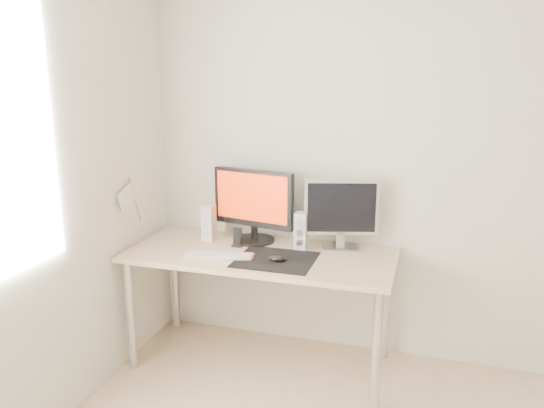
# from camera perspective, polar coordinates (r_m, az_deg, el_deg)

# --- Properties ---
(wall_back) EXTENTS (3.50, 0.00, 3.50)m
(wall_back) POSITION_cam_1_polar(r_m,az_deg,el_deg) (3.29, 16.46, 4.05)
(wall_back) COLOR white
(wall_back) RESTS_ON ground
(mousepad) EXTENTS (0.45, 0.40, 0.00)m
(mousepad) POSITION_cam_1_polar(r_m,az_deg,el_deg) (3.08, 0.40, -6.00)
(mousepad) COLOR black
(mousepad) RESTS_ON desk
(mouse) EXTENTS (0.11, 0.06, 0.04)m
(mouse) POSITION_cam_1_polar(r_m,az_deg,el_deg) (3.04, 0.60, -5.85)
(mouse) COLOR black
(mouse) RESTS_ON mousepad
(desk) EXTENTS (1.60, 0.70, 0.73)m
(desk) POSITION_cam_1_polar(r_m,az_deg,el_deg) (3.23, -1.23, -6.54)
(desk) COLOR #D1B587
(desk) RESTS_ON ground
(main_monitor) EXTENTS (0.55, 0.31, 0.47)m
(main_monitor) POSITION_cam_1_polar(r_m,az_deg,el_deg) (3.34, -2.01, 0.11)
(main_monitor) COLOR black
(main_monitor) RESTS_ON desk
(second_monitor) EXTENTS (0.44, 0.21, 0.43)m
(second_monitor) POSITION_cam_1_polar(r_m,az_deg,el_deg) (3.23, 7.44, -0.74)
(second_monitor) COLOR #B3B3B5
(second_monitor) RESTS_ON desk
(speaker_left) EXTENTS (0.07, 0.09, 0.23)m
(speaker_left) POSITION_cam_1_polar(r_m,az_deg,el_deg) (3.42, -6.82, -2.04)
(speaker_left) COLOR silver
(speaker_left) RESTS_ON desk
(speaker_right) EXTENTS (0.07, 0.09, 0.23)m
(speaker_right) POSITION_cam_1_polar(r_m,az_deg,el_deg) (3.24, 3.15, -2.90)
(speaker_right) COLOR white
(speaker_right) RESTS_ON desk
(keyboard) EXTENTS (0.43, 0.19, 0.02)m
(keyboard) POSITION_cam_1_polar(r_m,az_deg,el_deg) (3.15, -5.81, -5.51)
(keyboard) COLOR silver
(keyboard) RESTS_ON desk
(phone_dock) EXTENTS (0.07, 0.06, 0.12)m
(phone_dock) POSITION_cam_1_polar(r_m,az_deg,el_deg) (3.31, -3.72, -3.97)
(phone_dock) COLOR black
(phone_dock) RESTS_ON desk
(pennant) EXTENTS (0.01, 0.23, 0.29)m
(pennant) POSITION_cam_1_polar(r_m,az_deg,el_deg) (3.32, -15.10, 0.68)
(pennant) COLOR #A57F54
(pennant) RESTS_ON wall_left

